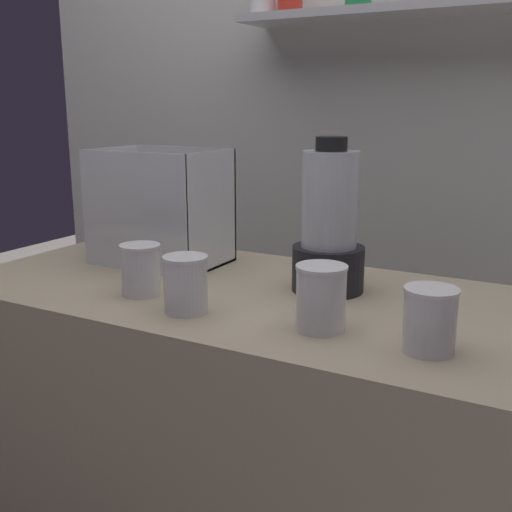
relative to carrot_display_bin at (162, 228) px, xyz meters
name	(u,v)px	position (x,y,z in m)	size (l,w,h in m)	color
counter	(256,470)	(0.34, -0.11, -0.54)	(1.40, 0.64, 0.90)	tan
back_wall_unit	(375,118)	(0.34, 0.66, 0.27)	(2.60, 0.24, 2.50)	silver
carrot_display_bin	(162,228)	(0.00, 0.00, 0.00)	(0.32, 0.22, 0.29)	white
blender_pitcher	(329,230)	(0.47, -0.03, 0.05)	(0.16, 0.16, 0.34)	black
juice_cup_orange_far_left	(141,273)	(0.13, -0.25, -0.04)	(0.09, 0.09, 0.11)	white
juice_cup_orange_left	(186,286)	(0.29, -0.30, -0.04)	(0.09, 0.09, 0.11)	white
juice_cup_orange_middle	(321,302)	(0.56, -0.26, -0.04)	(0.10, 0.10, 0.12)	white
juice_cup_mango_right	(429,324)	(0.76, -0.27, -0.04)	(0.09, 0.09, 0.11)	white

